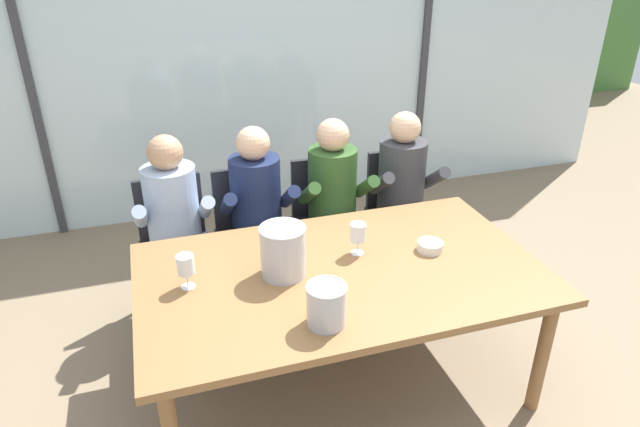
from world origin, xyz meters
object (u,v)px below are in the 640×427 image
wine_glass_by_left_taster (186,266)px  wine_glass_near_bucket (358,233)px  chair_near_curtain (175,237)px  person_navy_polo (259,210)px  ice_bucket_secondary (326,304)px  dining_table (341,281)px  person_olive_shirt (336,199)px  ice_bucket_primary (283,251)px  person_charcoal_jacket (405,190)px  chair_left_of_center (250,225)px  tasting_bowl (430,246)px  chair_right_of_center (400,204)px  chair_center (325,214)px  person_pale_blue_shirt (175,221)px

wine_glass_by_left_taster → wine_glass_near_bucket: same height
chair_near_curtain → person_navy_polo: (0.52, -0.13, 0.17)m
ice_bucket_secondary → wine_glass_by_left_taster: (-0.54, 0.46, 0.02)m
dining_table → person_olive_shirt: (0.27, 0.86, 0.03)m
person_navy_polo → ice_bucket_secondary: (0.03, -1.25, 0.13)m
ice_bucket_primary → person_navy_polo: bearing=86.9°
person_charcoal_jacket → wine_glass_near_bucket: 0.98m
person_charcoal_jacket → ice_bucket_primary: size_ratio=4.65×
chair_left_of_center → person_olive_shirt: size_ratio=0.74×
chair_left_of_center → tasting_bowl: chair_left_of_center is taller
wine_glass_near_bucket → wine_glass_by_left_taster: bearing=-176.8°
person_charcoal_jacket → tasting_bowl: (-0.25, -0.82, 0.06)m
chair_right_of_center → ice_bucket_secondary: bearing=-124.8°
tasting_bowl → wine_glass_by_left_taster: 1.27m
chair_right_of_center → chair_near_curtain: bearing=-178.8°
chair_near_curtain → person_charcoal_jacket: size_ratio=0.74×
chair_near_curtain → chair_right_of_center: (1.56, -0.00, 0.00)m
chair_near_curtain → person_navy_polo: 0.56m
ice_bucket_secondary → wine_glass_by_left_taster: 0.72m
person_olive_shirt → ice_bucket_secondary: size_ratio=6.29×
chair_left_of_center → wine_glass_near_bucket: size_ratio=5.17×
chair_left_of_center → chair_right_of_center: same height
chair_left_of_center → chair_center: 0.52m
person_pale_blue_shirt → wine_glass_near_bucket: bearing=-40.5°
person_navy_polo → person_pale_blue_shirt: bearing=-178.9°
chair_near_curtain → wine_glass_near_bucket: (0.90, -0.86, 0.33)m
person_charcoal_jacket → chair_near_curtain: bearing=179.2°
chair_center → wine_glass_by_left_taster: size_ratio=5.17×
chair_near_curtain → chair_left_of_center: (0.48, 0.01, 0.00)m
wine_glass_by_left_taster → person_navy_polo: bearing=56.9°
chair_near_curtain → person_pale_blue_shirt: bearing=-92.4°
person_pale_blue_shirt → tasting_bowl: bearing=-34.0°
chair_left_of_center → tasting_bowl: size_ratio=6.48×
person_navy_polo → person_olive_shirt: (0.51, 0.00, 0.00)m
chair_left_of_center → chair_near_curtain: bearing=177.8°
chair_right_of_center → person_pale_blue_shirt: bearing=-174.0°
wine_glass_near_bucket → ice_bucket_secondary: bearing=-123.7°
wine_glass_by_left_taster → ice_bucket_secondary: bearing=-40.5°
ice_bucket_secondary → person_pale_blue_shirt: bearing=113.8°
wine_glass_by_left_taster → wine_glass_near_bucket: (0.89, 0.05, 0.00)m
chair_right_of_center → person_olive_shirt: (-0.53, -0.13, 0.17)m
ice_bucket_secondary → wine_glass_by_left_taster: size_ratio=1.11×
dining_table → wine_glass_near_bucket: bearing=43.4°
chair_right_of_center → person_charcoal_jacket: person_charcoal_jacket is taller
person_olive_shirt → ice_bucket_secondary: (-0.48, -1.25, 0.13)m
chair_left_of_center → wine_glass_near_bucket: wine_glass_near_bucket is taller
chair_right_of_center → ice_bucket_secondary: size_ratio=4.64×
chair_near_curtain → dining_table: bearing=-57.4°
wine_glass_near_bucket → person_charcoal_jacket: bearing=49.3°
wine_glass_by_left_taster → wine_glass_near_bucket: 0.89m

